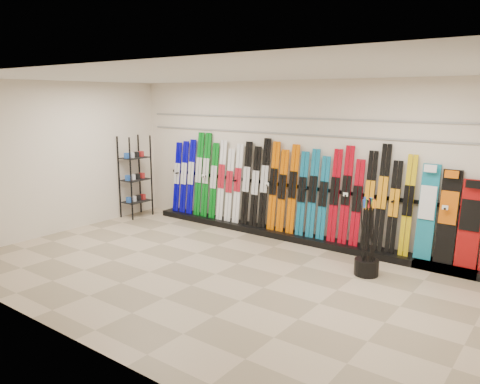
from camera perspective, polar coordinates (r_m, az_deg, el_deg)
The scene contains 12 objects.
floor at distance 7.35m, azimuth -2.98°, elevation -9.95°, with size 8.00×8.00×0.00m, color gray.
back_wall at distance 8.99m, azimuth 7.14°, elevation 3.82°, with size 8.00×8.00×0.00m, color beige.
left_wall at distance 9.97m, azimuth -21.14°, elevation 3.88°, with size 5.00×5.00×0.00m, color beige.
ceiling at distance 6.85m, azimuth -3.25°, elevation 14.10°, with size 8.00×8.00×0.00m, color silver.
ski_rack_base at distance 9.00m, azimuth 7.47°, elevation -5.57°, with size 8.00×0.40×0.12m, color black.
skis at distance 9.17m, azimuth 4.06°, elevation 0.53°, with size 5.37×0.24×1.81m.
snowboards at distance 7.97m, azimuth 25.12°, elevation -2.93°, with size 1.23×0.24×1.53m.
accessory_rack at distance 10.85m, azimuth -12.63°, elevation 1.85°, with size 0.40×0.60×1.84m, color black.
pole_bin at distance 7.52m, azimuth 15.15°, elevation -8.83°, with size 0.37×0.37×0.25m, color black.
ski_poles at distance 7.37m, azimuth 15.35°, elevation -5.30°, with size 0.28×0.29×1.18m.
slatwall_rail_0 at distance 8.92m, azimuth 7.16°, elevation 6.99°, with size 7.60×0.02×0.03m, color gray.
slatwall_rail_1 at distance 8.90m, azimuth 7.21°, elevation 8.92°, with size 7.60×0.02×0.03m, color gray.
Camera 1 is at (4.38, -5.26, 2.69)m, focal length 35.00 mm.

